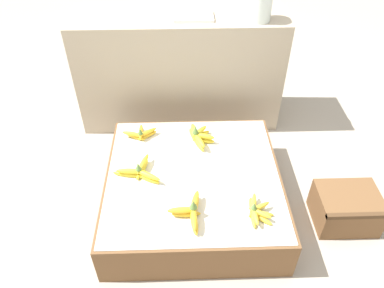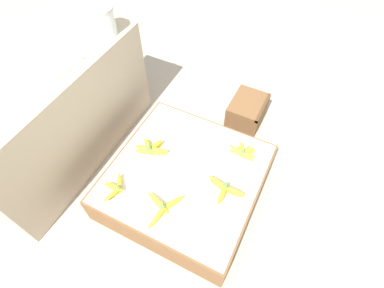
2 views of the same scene
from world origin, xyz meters
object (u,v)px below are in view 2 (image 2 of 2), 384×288
banana_bunch_middle_left (162,207)px  wooden_crate (247,110)px  banana_bunch_front_midleft (225,189)px  glass_jar (103,21)px  banana_bunch_front_midright (244,152)px  foam_tray_white (59,65)px  banana_bunch_back_midleft (151,149)px  banana_bunch_back_left (116,188)px

banana_bunch_middle_left → wooden_crate: bearing=-7.2°
banana_bunch_front_midleft → glass_jar: 1.26m
banana_bunch_front_midright → foam_tray_white: size_ratio=0.81×
glass_jar → foam_tray_white: (-0.38, 0.04, -0.08)m
banana_bunch_middle_left → glass_jar: bearing=47.7°
banana_bunch_front_midleft → foam_tray_white: 1.18m
banana_bunch_middle_left → banana_bunch_back_midleft: bearing=39.9°
foam_tray_white → banana_bunch_back_midleft: bearing=-88.6°
banana_bunch_front_midright → banana_bunch_back_midleft: 0.60m
banana_bunch_front_midleft → banana_bunch_back_midleft: size_ratio=1.09×
banana_bunch_middle_left → banana_bunch_front_midright: bearing=-25.8°
banana_bunch_front_midleft → banana_bunch_back_midleft: bearing=83.7°
banana_bunch_middle_left → banana_bunch_back_left: size_ratio=1.26×
banana_bunch_front_midleft → banana_bunch_front_midright: size_ratio=1.26×
wooden_crate → banana_bunch_front_midright: bearing=-165.1°
wooden_crate → foam_tray_white: size_ratio=1.36×
wooden_crate → banana_bunch_back_midleft: size_ratio=1.45×
banana_bunch_front_midright → banana_bunch_back_left: bearing=134.9°
wooden_crate → banana_bunch_back_left: bearing=157.8°
glass_jar → foam_tray_white: 0.39m
wooden_crate → banana_bunch_back_midleft: (-0.77, 0.41, 0.18)m
banana_bunch_back_left → foam_tray_white: 0.77m
wooden_crate → foam_tray_white: bearing=129.6°
banana_bunch_front_midleft → glass_jar: (0.43, 1.03, 0.57)m
wooden_crate → glass_jar: (-0.40, 0.90, 0.75)m
wooden_crate → banana_bunch_back_left: size_ratio=1.55×
banana_bunch_back_midleft → banana_bunch_front_midleft: bearing=-96.3°
banana_bunch_back_left → glass_jar: glass_jar is taller
banana_bunch_front_midleft → banana_bunch_middle_left: size_ratio=0.93×
banana_bunch_front_midright → banana_bunch_middle_left: size_ratio=0.74×
banana_bunch_front_midright → foam_tray_white: (-0.26, 1.08, 0.50)m
banana_bunch_back_left → banana_bunch_front_midright: bearing=-45.1°
banana_bunch_back_midleft → banana_bunch_back_left: bearing=172.8°
banana_bunch_front_midleft → foam_tray_white: foam_tray_white is taller
banana_bunch_middle_left → banana_bunch_back_left: 0.31m
banana_bunch_back_left → banana_bunch_middle_left: bearing=-87.1°
banana_bunch_front_midleft → banana_bunch_back_left: banana_bunch_front_midleft is taller
banana_bunch_back_midleft → foam_tray_white: size_ratio=0.94×
banana_bunch_middle_left → glass_jar: size_ratio=1.50×
banana_bunch_front_midright → glass_jar: 1.19m
banana_bunch_back_left → banana_bunch_back_midleft: banana_bunch_back_midleft is taller
banana_bunch_back_midleft → foam_tray_white: bearing=91.4°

